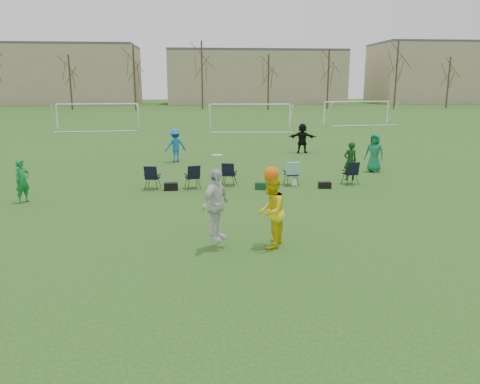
{
  "coord_description": "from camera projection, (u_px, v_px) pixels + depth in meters",
  "views": [
    {
      "loc": [
        -0.66,
        -10.9,
        4.12
      ],
      "look_at": [
        0.42,
        1.56,
        1.25
      ],
      "focal_mm": 35.0,
      "sensor_mm": 36.0,
      "label": 1
    }
  ],
  "objects": [
    {
      "name": "sideline_setup",
      "position": [
        262.0,
        173.0,
        19.45
      ],
      "size": [
        8.98,
        1.63,
        1.78
      ],
      "color": "#0E3511",
      "rests_on": "ground"
    },
    {
      "name": "fielder_green_near",
      "position": [
        22.0,
        181.0,
        16.63
      ],
      "size": [
        0.63,
        0.68,
        1.57
      ],
      "primitive_type": "imported",
      "rotation": [
        0.0,
        0.0,
        0.99
      ],
      "color": "#157A37",
      "rests_on": "ground"
    },
    {
      "name": "ground",
      "position": [
        228.0,
        256.0,
        11.56
      ],
      "size": [
        260.0,
        260.0,
        0.0
      ],
      "primitive_type": "plane",
      "color": "#204C17",
      "rests_on": "ground"
    },
    {
      "name": "fielder_green_far",
      "position": [
        374.0,
        153.0,
        22.54
      ],
      "size": [
        1.08,
        1.03,
        1.85
      ],
      "primitive_type": "imported",
      "rotation": [
        0.0,
        0.0,
        -0.68
      ],
      "color": "#147043",
      "rests_on": "ground"
    },
    {
      "name": "tree_line",
      "position": [
        204.0,
        79.0,
        78.27
      ],
      "size": [
        110.28,
        3.28,
        11.4
      ],
      "color": "#382B21",
      "rests_on": "ground"
    },
    {
      "name": "center_contest",
      "position": [
        248.0,
        208.0,
        11.92
      ],
      "size": [
        2.42,
        1.17,
        2.43
      ],
      "color": "silver",
      "rests_on": "ground"
    },
    {
      "name": "goal_left",
      "position": [
        98.0,
        109.0,
        43.3
      ],
      "size": [
        7.39,
        0.76,
        2.46
      ],
      "rotation": [
        0.0,
        0.0,
        0.09
      ],
      "color": "white",
      "rests_on": "ground"
    },
    {
      "name": "fielder_blue",
      "position": [
        175.0,
        146.0,
        25.43
      ],
      "size": [
        1.33,
        1.05,
        1.8
      ],
      "primitive_type": "imported",
      "rotation": [
        0.0,
        0.0,
        3.52
      ],
      "color": "#175FB1",
      "rests_on": "ground"
    },
    {
      "name": "fielder_black",
      "position": [
        302.0,
        138.0,
        28.86
      ],
      "size": [
        1.78,
        0.98,
        1.82
      ],
      "primitive_type": "imported",
      "rotation": [
        0.0,
        0.0,
        2.87
      ],
      "color": "black",
      "rests_on": "ground"
    },
    {
      "name": "building_row",
      "position": [
        231.0,
        76.0,
        104.01
      ],
      "size": [
        126.0,
        16.0,
        13.0
      ],
      "color": "tan",
      "rests_on": "ground"
    },
    {
      "name": "goal_right",
      "position": [
        357.0,
        106.0,
        49.38
      ],
      "size": [
        7.35,
        1.14,
        2.46
      ],
      "rotation": [
        0.0,
        0.0,
        0.14
      ],
      "color": "white",
      "rests_on": "ground"
    },
    {
      "name": "goal_mid",
      "position": [
        250.0,
        110.0,
        42.54
      ],
      "size": [
        7.4,
        0.63,
        2.46
      ],
      "rotation": [
        0.0,
        0.0,
        -0.07
      ],
      "color": "white",
      "rests_on": "ground"
    }
  ]
}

